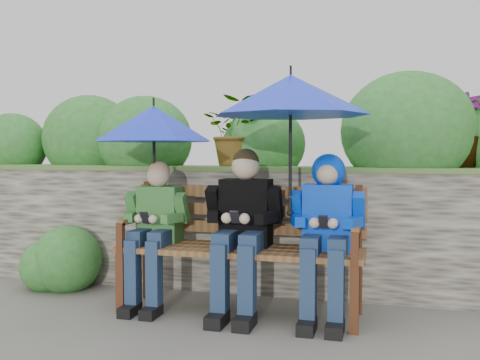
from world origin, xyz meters
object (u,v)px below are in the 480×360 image
(boy_middle, at_px, (242,223))
(umbrella_right, at_px, (291,95))
(park_bench, at_px, (242,239))
(boy_left, at_px, (155,225))
(boy_right, at_px, (326,221))
(umbrella_left, at_px, (154,124))

(boy_middle, relative_size, umbrella_right, 1.10)
(park_bench, xyz_separation_m, boy_left, (-0.65, -0.08, 0.09))
(park_bench, relative_size, boy_left, 1.61)
(boy_left, xyz_separation_m, umbrella_right, (1.02, -0.03, 0.92))
(boy_left, height_order, boy_middle, boy_middle)
(umbrella_right, bearing_deg, boy_right, 9.08)
(park_bench, height_order, boy_right, boy_right)
(umbrella_left, distance_m, umbrella_right, 1.06)
(boy_left, bearing_deg, boy_middle, -0.80)
(park_bench, height_order, boy_middle, boy_middle)
(umbrella_left, xyz_separation_m, umbrella_right, (1.04, -0.08, 0.17))
(boy_left, xyz_separation_m, umbrella_left, (-0.02, 0.05, 0.74))
(boy_left, bearing_deg, umbrella_right, -1.79)
(park_bench, relative_size, umbrella_left, 1.96)
(boy_left, distance_m, umbrella_left, 0.75)
(park_bench, xyz_separation_m, boy_middle, (0.02, -0.09, 0.13))
(boy_middle, distance_m, umbrella_right, 0.94)
(boy_left, bearing_deg, umbrella_left, 114.74)
(boy_middle, xyz_separation_m, umbrella_right, (0.34, -0.02, 0.88))
(boy_middle, relative_size, boy_right, 1.03)
(boy_left, height_order, umbrella_left, umbrella_left)
(boy_middle, xyz_separation_m, boy_right, (0.59, 0.02, 0.03))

